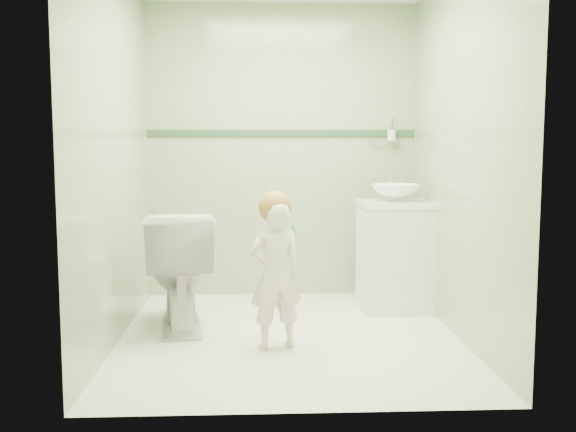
{
  "coord_description": "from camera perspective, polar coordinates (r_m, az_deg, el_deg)",
  "views": [
    {
      "loc": [
        -0.2,
        -4.21,
        1.25
      ],
      "look_at": [
        0.0,
        0.15,
        0.78
      ],
      "focal_mm": 41.02,
      "sensor_mm": 36.0,
      "label": 1
    }
  ],
  "objects": [
    {
      "name": "counter",
      "position": [
        5.04,
        9.29,
        1.06
      ],
      "size": [
        0.54,
        0.52,
        0.04
      ],
      "primitive_type": "cube",
      "color": "white",
      "rests_on": "vanity"
    },
    {
      "name": "ground",
      "position": [
        4.39,
        0.09,
        -10.38
      ],
      "size": [
        2.5,
        2.5,
        0.0
      ],
      "primitive_type": "plane",
      "color": "silver",
      "rests_on": "ground"
    },
    {
      "name": "room_shell",
      "position": [
        4.21,
        0.1,
        5.47
      ],
      "size": [
        2.5,
        2.54,
        2.4
      ],
      "color": "#83A575",
      "rests_on": "ground"
    },
    {
      "name": "basin",
      "position": [
        5.03,
        9.31,
        2.01
      ],
      "size": [
        0.37,
        0.37,
        0.13
      ],
      "primitive_type": "imported",
      "color": "white",
      "rests_on": "counter"
    },
    {
      "name": "trim_stripe",
      "position": [
        5.45,
        -0.54,
        7.21
      ],
      "size": [
        2.2,
        0.02,
        0.05
      ],
      "primitive_type": "cube",
      "color": "#2B4A2E",
      "rests_on": "room_shell"
    },
    {
      "name": "vanity",
      "position": [
        5.09,
        9.21,
        -3.54
      ],
      "size": [
        0.52,
        0.5,
        0.8
      ],
      "primitive_type": "cube",
      "color": "silver",
      "rests_on": "ground"
    },
    {
      "name": "cup_holder",
      "position": [
        5.5,
        8.88,
        6.9
      ],
      "size": [
        0.26,
        0.07,
        0.21
      ],
      "color": "silver",
      "rests_on": "room_shell"
    },
    {
      "name": "hair_cap",
      "position": [
        4.01,
        -1.15,
        0.8
      ],
      "size": [
        0.2,
        0.2,
        0.2
      ],
      "primitive_type": "sphere",
      "color": "#9D6B33",
      "rests_on": "toddler"
    },
    {
      "name": "toilet",
      "position": [
        4.55,
        -9.42,
        -4.6
      ],
      "size": [
        0.56,
        0.85,
        0.81
      ],
      "primitive_type": "imported",
      "rotation": [
        0.0,
        0.0,
        3.28
      ],
      "color": "white",
      "rests_on": "ground"
    },
    {
      "name": "teal_toothbrush",
      "position": [
        3.9,
        0.42,
        -1.13
      ],
      "size": [
        0.11,
        0.14,
        0.08
      ],
      "color": "#0B935F",
      "rests_on": "toddler"
    },
    {
      "name": "faucet",
      "position": [
        5.21,
        8.9,
        3.04
      ],
      "size": [
        0.03,
        0.13,
        0.18
      ],
      "color": "silver",
      "rests_on": "counter"
    },
    {
      "name": "toddler",
      "position": [
        4.05,
        -1.12,
        -5.18
      ],
      "size": [
        0.38,
        0.3,
        0.91
      ],
      "primitive_type": "imported",
      "rotation": [
        0.0,
        0.0,
        3.4
      ],
      "color": "beige",
      "rests_on": "ground"
    }
  ]
}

